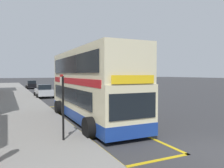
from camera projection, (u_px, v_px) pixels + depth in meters
name	position (u px, v px, depth m)	size (l,w,h in m)	color
ground_plane	(55.00, 91.00, 37.06)	(260.00, 260.00, 0.00)	#333335
pavement_near	(9.00, 92.00, 34.07)	(6.00, 76.00, 0.14)	gray
double_decker_bus	(91.00, 88.00, 13.98)	(3.29, 10.53, 4.40)	beige
bus_bay_markings	(89.00, 121.00, 13.88)	(2.81, 14.16, 0.01)	gold
bus_stop_sign	(63.00, 102.00, 9.42)	(0.09, 0.51, 2.78)	black
parked_car_silver_far	(67.00, 85.00, 40.83)	(2.09, 4.20, 1.62)	#B2B5BA
parked_car_silver_across	(44.00, 91.00, 27.68)	(2.09, 4.20, 1.62)	#B2B5BA
parked_car_black_behind	(67.00, 84.00, 48.07)	(2.09, 4.20, 1.62)	black
parked_car_black_distant	(32.00, 85.00, 44.14)	(2.09, 4.20, 1.62)	black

